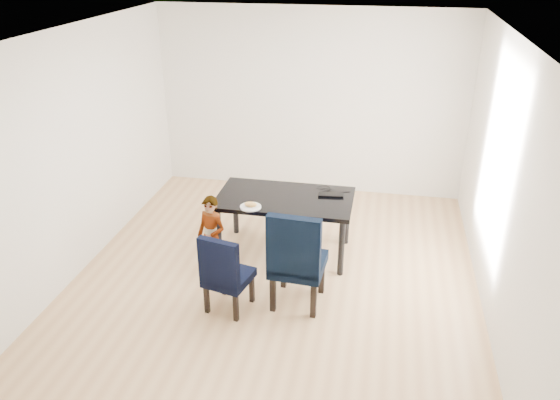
% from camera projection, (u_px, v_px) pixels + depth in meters
% --- Properties ---
extents(floor, '(4.50, 5.00, 0.01)m').
position_uv_depth(floor, '(277.00, 274.00, 6.31)').
color(floor, tan).
rests_on(floor, ground).
extents(ceiling, '(4.50, 5.00, 0.01)m').
position_uv_depth(ceiling, '(276.00, 32.00, 5.15)').
color(ceiling, white).
rests_on(ceiling, wall_back).
extents(wall_back, '(4.50, 0.01, 2.70)m').
position_uv_depth(wall_back, '(310.00, 102.00, 7.95)').
color(wall_back, white).
rests_on(wall_back, ground).
extents(wall_front, '(4.50, 0.01, 2.70)m').
position_uv_depth(wall_front, '(199.00, 307.00, 3.51)').
color(wall_front, silver).
rests_on(wall_front, ground).
extents(wall_left, '(0.01, 5.00, 2.70)m').
position_uv_depth(wall_left, '(80.00, 151.00, 6.12)').
color(wall_left, silver).
rests_on(wall_left, ground).
extents(wall_right, '(0.01, 5.00, 2.70)m').
position_uv_depth(wall_right, '(502.00, 182.00, 5.34)').
color(wall_right, silver).
rests_on(wall_right, ground).
extents(dining_table, '(1.60, 0.90, 0.75)m').
position_uv_depth(dining_table, '(285.00, 225.00, 6.59)').
color(dining_table, black).
rests_on(dining_table, floor).
extents(chair_left, '(0.52, 0.53, 0.89)m').
position_uv_depth(chair_left, '(229.00, 271.00, 5.55)').
color(chair_left, black).
rests_on(chair_left, floor).
extents(chair_right, '(0.57, 0.59, 1.12)m').
position_uv_depth(chair_right, '(298.00, 256.00, 5.59)').
color(chair_right, black).
rests_on(chair_right, floor).
extents(child, '(0.41, 0.33, 0.98)m').
position_uv_depth(child, '(212.00, 237.00, 6.09)').
color(child, orange).
rests_on(child, floor).
extents(plate, '(0.28, 0.28, 0.01)m').
position_uv_depth(plate, '(251.00, 207.00, 6.18)').
color(plate, silver).
rests_on(plate, dining_table).
extents(sandwich, '(0.15, 0.08, 0.06)m').
position_uv_depth(sandwich, '(251.00, 204.00, 6.15)').
color(sandwich, gold).
rests_on(sandwich, plate).
extents(laptop, '(0.32, 0.23, 0.02)m').
position_uv_depth(laptop, '(331.00, 193.00, 6.50)').
color(laptop, black).
rests_on(laptop, dining_table).
extents(cable_tangle, '(0.16, 0.16, 0.01)m').
position_uv_depth(cable_tangle, '(326.00, 192.00, 6.55)').
color(cable_tangle, black).
rests_on(cable_tangle, dining_table).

